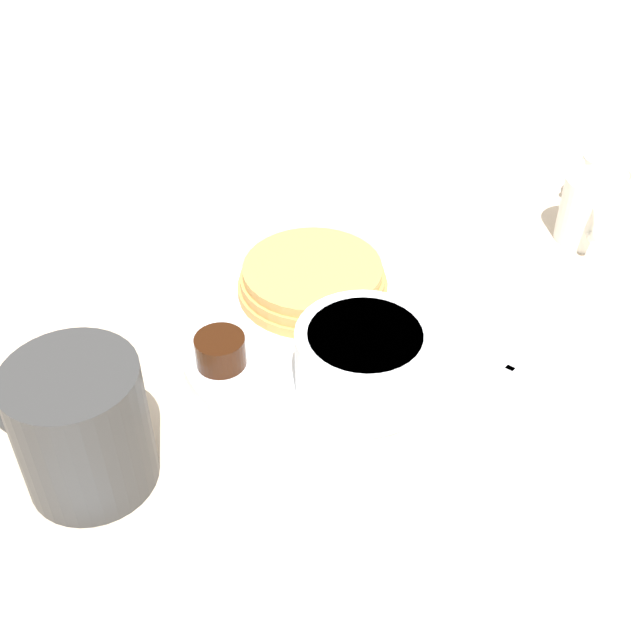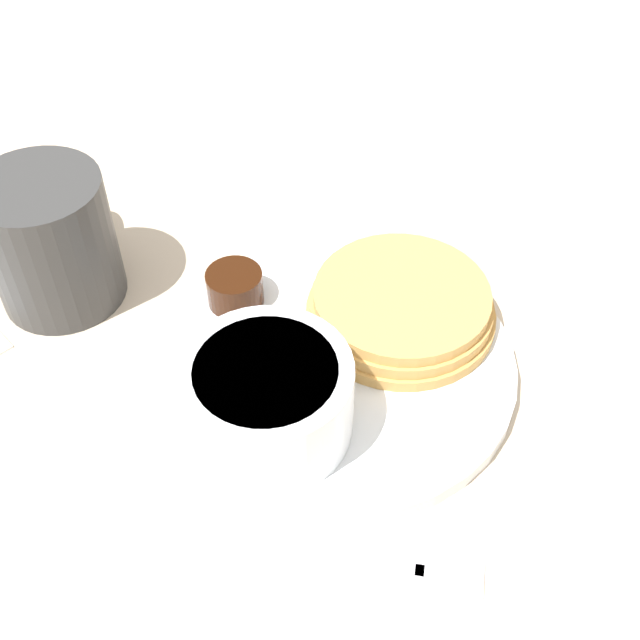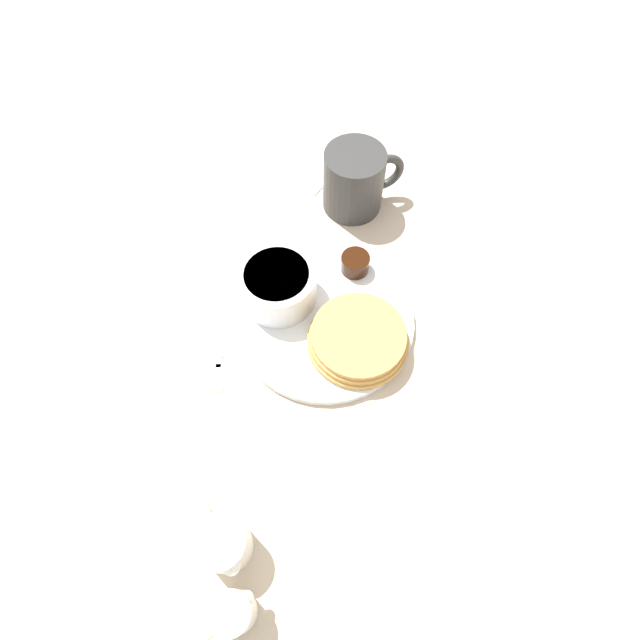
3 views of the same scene
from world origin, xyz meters
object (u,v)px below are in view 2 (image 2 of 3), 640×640
(plate, at_px, (337,363))
(bowl, at_px, (267,397))
(coffee_mug, at_px, (51,239))
(fork, at_px, (389,565))

(plate, xyz_separation_m, bowl, (-0.07, -0.02, 0.04))
(bowl, height_order, coffee_mug, coffee_mug)
(plate, height_order, bowl, bowl)
(plate, distance_m, coffee_mug, 0.22)
(fork, bearing_deg, bowl, 89.66)
(bowl, xyz_separation_m, coffee_mug, (-0.04, 0.20, 0.01))
(bowl, bearing_deg, fork, -90.34)
(plate, relative_size, bowl, 2.32)
(plate, distance_m, fork, 0.15)
(coffee_mug, distance_m, fork, 0.32)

